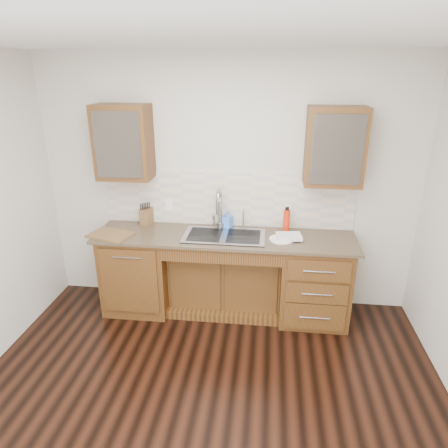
# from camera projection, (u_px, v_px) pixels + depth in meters

# --- Properties ---
(ground) EXTENTS (4.00, 3.50, 0.10)m
(ground) POSITION_uv_depth(u_px,v_px,m) (203.00, 417.00, 3.16)
(ground) COLOR black
(ceiling) EXTENTS (4.00, 3.50, 0.10)m
(ceiling) POSITION_uv_depth(u_px,v_px,m) (193.00, 24.00, 2.14)
(ceiling) COLOR white
(ceiling) RESTS_ON wall_back
(wall_back) EXTENTS (4.00, 0.10, 2.70)m
(wall_back) POSITION_uv_depth(u_px,v_px,m) (228.00, 185.00, 4.32)
(wall_back) COLOR beige
(wall_back) RESTS_ON ground
(base_cabinet_left) EXTENTS (0.70, 0.62, 0.88)m
(base_cabinet_left) POSITION_uv_depth(u_px,v_px,m) (139.00, 270.00, 4.42)
(base_cabinet_left) COLOR #593014
(base_cabinet_left) RESTS_ON ground
(base_cabinet_center) EXTENTS (1.20, 0.44, 0.70)m
(base_cabinet_center) POSITION_uv_depth(u_px,v_px,m) (225.00, 278.00, 4.43)
(base_cabinet_center) COLOR #593014
(base_cabinet_center) RESTS_ON ground
(base_cabinet_right) EXTENTS (0.70, 0.62, 0.88)m
(base_cabinet_right) POSITION_uv_depth(u_px,v_px,m) (314.00, 280.00, 4.21)
(base_cabinet_right) COLOR #593014
(base_cabinet_right) RESTS_ON ground
(countertop) EXTENTS (2.70, 0.65, 0.03)m
(countertop) POSITION_uv_depth(u_px,v_px,m) (224.00, 237.00, 4.13)
(countertop) COLOR #84705B
(countertop) RESTS_ON base_cabinet_left
(backsplash) EXTENTS (2.70, 0.02, 0.59)m
(backsplash) POSITION_uv_depth(u_px,v_px,m) (228.00, 199.00, 4.31)
(backsplash) COLOR beige
(backsplash) RESTS_ON wall_back
(sink) EXTENTS (0.84, 0.46, 0.19)m
(sink) POSITION_uv_depth(u_px,v_px,m) (224.00, 244.00, 4.15)
(sink) COLOR #9E9EA5
(sink) RESTS_ON countertop
(faucet) EXTENTS (0.04, 0.04, 0.40)m
(faucet) POSITION_uv_depth(u_px,v_px,m) (220.00, 210.00, 4.26)
(faucet) COLOR #999993
(faucet) RESTS_ON countertop
(filter_tap) EXTENTS (0.02, 0.02, 0.24)m
(filter_tap) POSITION_uv_depth(u_px,v_px,m) (243.00, 218.00, 4.27)
(filter_tap) COLOR #999993
(filter_tap) RESTS_ON countertop
(upper_cabinet_left) EXTENTS (0.55, 0.34, 0.75)m
(upper_cabinet_left) POSITION_uv_depth(u_px,v_px,m) (124.00, 142.00, 4.05)
(upper_cabinet_left) COLOR #593014
(upper_cabinet_left) RESTS_ON wall_back
(upper_cabinet_right) EXTENTS (0.55, 0.34, 0.75)m
(upper_cabinet_right) POSITION_uv_depth(u_px,v_px,m) (335.00, 147.00, 3.82)
(upper_cabinet_right) COLOR #593014
(upper_cabinet_right) RESTS_ON wall_back
(outlet_left) EXTENTS (0.08, 0.01, 0.12)m
(outlet_left) POSITION_uv_depth(u_px,v_px,m) (169.00, 205.00, 4.40)
(outlet_left) COLOR white
(outlet_left) RESTS_ON backsplash
(outlet_right) EXTENTS (0.08, 0.01, 0.12)m
(outlet_right) POSITION_uv_depth(u_px,v_px,m) (288.00, 209.00, 4.26)
(outlet_right) COLOR white
(outlet_right) RESTS_ON backsplash
(soap_bottle) EXTENTS (0.11, 0.11, 0.19)m
(soap_bottle) POSITION_uv_depth(u_px,v_px,m) (228.00, 219.00, 4.31)
(soap_bottle) COLOR #4887F3
(soap_bottle) RESTS_ON countertop
(water_bottle) EXTENTS (0.08, 0.08, 0.25)m
(water_bottle) POSITION_uv_depth(u_px,v_px,m) (286.00, 221.00, 4.16)
(water_bottle) COLOR red
(water_bottle) RESTS_ON countertop
(plate) EXTENTS (0.29, 0.29, 0.01)m
(plate) POSITION_uv_depth(u_px,v_px,m) (281.00, 239.00, 4.03)
(plate) COLOR white
(plate) RESTS_ON countertop
(dish_towel) EXTENTS (0.27, 0.21, 0.04)m
(dish_towel) POSITION_uv_depth(u_px,v_px,m) (289.00, 236.00, 4.02)
(dish_towel) COLOR white
(dish_towel) RESTS_ON plate
(knife_block) EXTENTS (0.13, 0.18, 0.18)m
(knife_block) POSITION_uv_depth(u_px,v_px,m) (147.00, 216.00, 4.42)
(knife_block) COLOR brown
(knife_block) RESTS_ON countertop
(cutting_board) EXTENTS (0.49, 0.40, 0.02)m
(cutting_board) POSITION_uv_depth(u_px,v_px,m) (110.00, 235.00, 4.13)
(cutting_board) COLOR olive
(cutting_board) RESTS_ON countertop
(cup_left_a) EXTENTS (0.11, 0.11, 0.09)m
(cup_left_a) POSITION_uv_depth(u_px,v_px,m) (116.00, 148.00, 4.08)
(cup_left_a) COLOR white
(cup_left_a) RESTS_ON upper_cabinet_left
(cup_left_b) EXTENTS (0.14, 0.14, 0.10)m
(cup_left_b) POSITION_uv_depth(u_px,v_px,m) (130.00, 147.00, 4.07)
(cup_left_b) COLOR white
(cup_left_b) RESTS_ON upper_cabinet_left
(cup_right_a) EXTENTS (0.13, 0.13, 0.09)m
(cup_right_a) POSITION_uv_depth(u_px,v_px,m) (318.00, 152.00, 3.86)
(cup_right_a) COLOR silver
(cup_right_a) RESTS_ON upper_cabinet_right
(cup_right_b) EXTENTS (0.13, 0.13, 0.09)m
(cup_right_b) POSITION_uv_depth(u_px,v_px,m) (344.00, 153.00, 3.83)
(cup_right_b) COLOR white
(cup_right_b) RESTS_ON upper_cabinet_right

